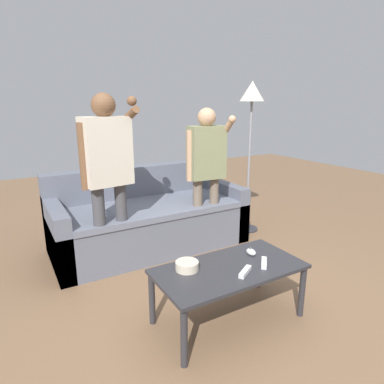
{
  "coord_description": "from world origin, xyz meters",
  "views": [
    {
      "loc": [
        -1.33,
        -1.68,
        1.52
      ],
      "look_at": [
        -0.04,
        0.54,
        0.83
      ],
      "focal_mm": 31.02,
      "sensor_mm": 36.0,
      "label": 1
    }
  ],
  "objects_px": {
    "player_left": "(107,165)",
    "coffee_table": "(229,273)",
    "floor_lamp": "(251,108)",
    "snack_bowl": "(187,266)",
    "player_right": "(206,163)",
    "couch": "(148,219)",
    "game_remote_wand_far": "(245,272)",
    "game_remote_wand_near": "(264,263)",
    "game_remote_nunchuk": "(251,252)"
  },
  "relations": [
    {
      "from": "player_left",
      "to": "coffee_table",
      "type": "bearing_deg",
      "value": -65.35
    },
    {
      "from": "coffee_table",
      "to": "floor_lamp",
      "type": "bearing_deg",
      "value": 46.66
    },
    {
      "from": "snack_bowl",
      "to": "player_left",
      "type": "distance_m",
      "value": 1.15
    },
    {
      "from": "floor_lamp",
      "to": "player_right",
      "type": "distance_m",
      "value": 0.93
    },
    {
      "from": "couch",
      "to": "game_remote_wand_far",
      "type": "distance_m",
      "value": 1.65
    },
    {
      "from": "coffee_table",
      "to": "game_remote_wand_near",
      "type": "height_order",
      "value": "game_remote_wand_near"
    },
    {
      "from": "snack_bowl",
      "to": "game_remote_wand_far",
      "type": "relative_size",
      "value": 1.05
    },
    {
      "from": "couch",
      "to": "game_remote_wand_near",
      "type": "bearing_deg",
      "value": -82.78
    },
    {
      "from": "player_right",
      "to": "game_remote_wand_far",
      "type": "distance_m",
      "value": 1.44
    },
    {
      "from": "player_left",
      "to": "game_remote_wand_far",
      "type": "xyz_separation_m",
      "value": [
        0.54,
        -1.22,
        -0.58
      ]
    },
    {
      "from": "floor_lamp",
      "to": "coffee_table",
      "type": "bearing_deg",
      "value": -133.34
    },
    {
      "from": "couch",
      "to": "game_remote_nunchuk",
      "type": "relative_size",
      "value": 23.04
    },
    {
      "from": "coffee_table",
      "to": "player_left",
      "type": "relative_size",
      "value": 0.65
    },
    {
      "from": "game_remote_wand_near",
      "to": "couch",
      "type": "bearing_deg",
      "value": 97.22
    },
    {
      "from": "floor_lamp",
      "to": "player_left",
      "type": "height_order",
      "value": "floor_lamp"
    },
    {
      "from": "game_remote_nunchuk",
      "to": "player_left",
      "type": "xyz_separation_m",
      "value": [
        -0.76,
        1.02,
        0.57
      ]
    },
    {
      "from": "coffee_table",
      "to": "floor_lamp",
      "type": "distance_m",
      "value": 2.14
    },
    {
      "from": "couch",
      "to": "game_remote_wand_near",
      "type": "relative_size",
      "value": 15.24
    },
    {
      "from": "player_right",
      "to": "player_left",
      "type": "bearing_deg",
      "value": -177.91
    },
    {
      "from": "snack_bowl",
      "to": "player_left",
      "type": "relative_size",
      "value": 0.1
    },
    {
      "from": "game_remote_wand_far",
      "to": "player_left",
      "type": "bearing_deg",
      "value": 113.64
    },
    {
      "from": "snack_bowl",
      "to": "game_remote_nunchuk",
      "type": "bearing_deg",
      "value": -4.53
    },
    {
      "from": "player_right",
      "to": "game_remote_wand_near",
      "type": "xyz_separation_m",
      "value": [
        -0.3,
        -1.23,
        -0.5
      ]
    },
    {
      "from": "player_left",
      "to": "player_right",
      "type": "distance_m",
      "value": 1.03
    },
    {
      "from": "game_remote_wand_near",
      "to": "player_left",
      "type": "bearing_deg",
      "value": 121.6
    },
    {
      "from": "floor_lamp",
      "to": "player_right",
      "type": "xyz_separation_m",
      "value": [
        -0.73,
        -0.2,
        -0.54
      ]
    },
    {
      "from": "floor_lamp",
      "to": "game_remote_wand_near",
      "type": "relative_size",
      "value": 13.27
    },
    {
      "from": "floor_lamp",
      "to": "game_remote_wand_near",
      "type": "xyz_separation_m",
      "value": [
        -1.02,
        -1.43,
        -1.04
      ]
    },
    {
      "from": "coffee_table",
      "to": "player_left",
      "type": "xyz_separation_m",
      "value": [
        -0.5,
        1.09,
        0.64
      ]
    },
    {
      "from": "couch",
      "to": "game_remote_nunchuk",
      "type": "bearing_deg",
      "value": -81.02
    },
    {
      "from": "player_left",
      "to": "floor_lamp",
      "type": "bearing_deg",
      "value": 7.7
    },
    {
      "from": "game_remote_nunchuk",
      "to": "snack_bowl",
      "type": "bearing_deg",
      "value": 175.47
    },
    {
      "from": "snack_bowl",
      "to": "game_remote_wand_far",
      "type": "distance_m",
      "value": 0.39
    },
    {
      "from": "coffee_table",
      "to": "couch",
      "type": "bearing_deg",
      "value": 88.97
    },
    {
      "from": "game_remote_nunchuk",
      "to": "floor_lamp",
      "type": "xyz_separation_m",
      "value": [
        1.0,
        1.26,
        1.03
      ]
    },
    {
      "from": "game_remote_nunchuk",
      "to": "couch",
      "type": "bearing_deg",
      "value": 98.98
    },
    {
      "from": "player_left",
      "to": "game_remote_wand_near",
      "type": "relative_size",
      "value": 12.09
    },
    {
      "from": "floor_lamp",
      "to": "game_remote_wand_far",
      "type": "height_order",
      "value": "floor_lamp"
    },
    {
      "from": "floor_lamp",
      "to": "game_remote_wand_near",
      "type": "height_order",
      "value": "floor_lamp"
    },
    {
      "from": "player_left",
      "to": "player_right",
      "type": "relative_size",
      "value": 1.08
    },
    {
      "from": "player_left",
      "to": "game_remote_wand_near",
      "type": "distance_m",
      "value": 1.51
    },
    {
      "from": "snack_bowl",
      "to": "floor_lamp",
      "type": "height_order",
      "value": "floor_lamp"
    },
    {
      "from": "player_left",
      "to": "player_right",
      "type": "xyz_separation_m",
      "value": [
        1.03,
        0.04,
        -0.08
      ]
    },
    {
      "from": "coffee_table",
      "to": "snack_bowl",
      "type": "xyz_separation_m",
      "value": [
        -0.27,
        0.11,
        0.08
      ]
    },
    {
      "from": "couch",
      "to": "player_left",
      "type": "height_order",
      "value": "player_left"
    },
    {
      "from": "game_remote_nunchuk",
      "to": "floor_lamp",
      "type": "distance_m",
      "value": 1.91
    },
    {
      "from": "coffee_table",
      "to": "game_remote_wand_far",
      "type": "relative_size",
      "value": 6.85
    },
    {
      "from": "game_remote_nunchuk",
      "to": "player_right",
      "type": "relative_size",
      "value": 0.06
    },
    {
      "from": "player_right",
      "to": "game_remote_wand_far",
      "type": "bearing_deg",
      "value": -111.34
    },
    {
      "from": "snack_bowl",
      "to": "game_remote_wand_near",
      "type": "relative_size",
      "value": 1.2
    }
  ]
}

